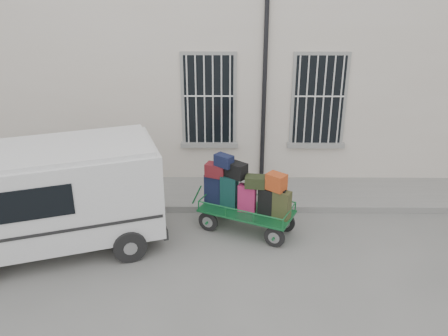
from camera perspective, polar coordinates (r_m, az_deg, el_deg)
ground at (r=10.54m, az=0.01°, el=-8.67°), size 80.00×80.00×0.00m
building at (r=14.63m, az=0.19°, el=13.33°), size 24.00×5.15×6.00m
sidewalk at (r=12.42m, az=0.09°, el=-2.92°), size 24.00×1.70×0.15m
luggage_cart at (r=10.61m, az=2.40°, el=-3.13°), size 2.31×1.63×1.70m
van at (r=10.35m, az=-19.60°, el=-2.81°), size 4.71×3.12×2.21m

